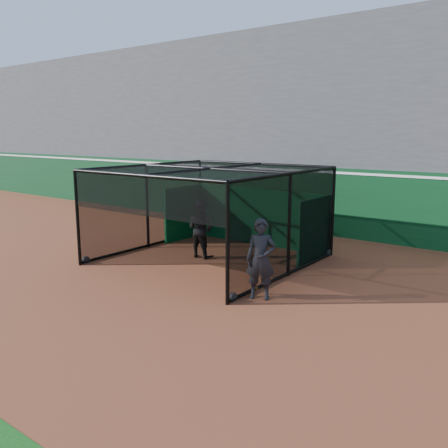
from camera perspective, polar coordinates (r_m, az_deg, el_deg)
The scene contains 6 objects.
ground at distance 11.88m, azimuth -9.02°, elevation -7.67°, with size 120.00×120.00×0.00m, color brown.
outfield_wall at distance 18.37m, azimuth 10.28°, elevation 3.02°, with size 50.00×0.50×2.50m.
grandstand at distance 21.65m, azimuth 15.21°, elevation 12.46°, with size 50.00×7.85×8.95m.
batting_cage at distance 14.01m, azimuth -1.62°, elevation 1.07°, with size 5.40×5.52×2.73m.
batter at distance 14.46m, azimuth -2.83°, elevation -0.56°, with size 0.86×0.67×1.77m, color black.
on_deck_player at distance 10.84m, azimuth 4.43°, elevation -4.25°, with size 0.80×0.69×1.86m.
Camera 1 is at (8.17, -7.76, 3.77)m, focal length 38.00 mm.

